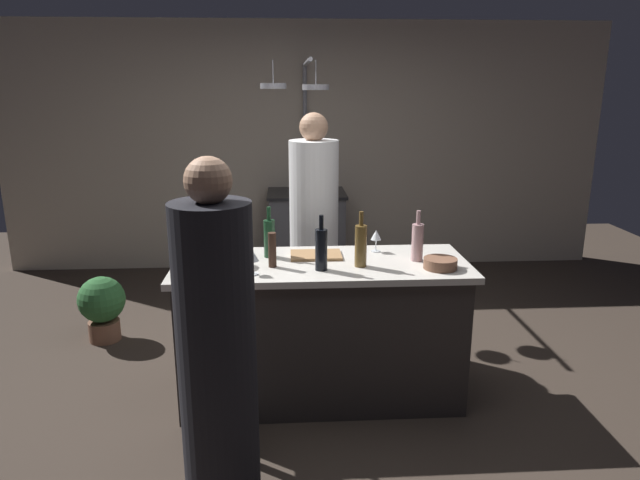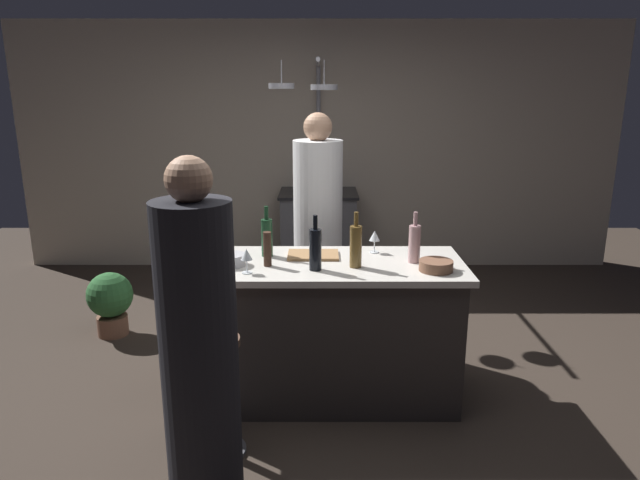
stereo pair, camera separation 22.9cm
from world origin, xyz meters
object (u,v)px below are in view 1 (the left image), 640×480
at_px(wine_bottle_amber, 361,245).
at_px(mixing_bowl_steel, 235,261).
at_px(wine_bottle_rose, 418,242).
at_px(mixing_bowl_wooden, 440,263).
at_px(wine_bottle_red, 187,254).
at_px(wine_glass_near_left_guest, 376,236).
at_px(wine_bottle_dark, 321,249).
at_px(potted_plant, 102,305).
at_px(stove_range, 307,234).
at_px(chef, 314,238).
at_px(bar_stool_left, 229,394).
at_px(guest_left, 217,357).
at_px(pepper_mill, 272,250).
at_px(wine_bottle_green, 269,238).
at_px(wine_glass_near_right_guest, 253,257).
at_px(cutting_board, 316,255).

height_order(wine_bottle_amber, mixing_bowl_steel, wine_bottle_amber).
height_order(wine_bottle_rose, mixing_bowl_wooden, wine_bottle_rose).
relative_size(wine_bottle_red, mixing_bowl_wooden, 1.61).
bearing_deg(mixing_bowl_steel, wine_glass_near_left_guest, 16.88).
relative_size(wine_bottle_red, wine_bottle_dark, 0.96).
bearing_deg(potted_plant, stove_range, 42.72).
distance_m(wine_bottle_red, wine_bottle_dark, 0.77).
relative_size(chef, bar_stool_left, 2.59).
distance_m(guest_left, pepper_mill, 0.97).
bearing_deg(stove_range, pepper_mill, -96.72).
bearing_deg(wine_bottle_amber, mixing_bowl_steel, 177.41).
height_order(chef, wine_bottle_amber, chef).
height_order(wine_bottle_red, wine_bottle_green, wine_bottle_green).
height_order(bar_stool_left, guest_left, guest_left).
height_order(wine_bottle_green, mixing_bowl_wooden, wine_bottle_green).
xyz_separation_m(pepper_mill, wine_glass_near_left_guest, (0.67, 0.28, 0.00)).
distance_m(pepper_mill, mixing_bowl_wooden, 1.00).
bearing_deg(bar_stool_left, wine_bottle_green, 74.37).
relative_size(stove_range, guest_left, 0.53).
xyz_separation_m(stove_range, guest_left, (-0.53, -3.44, 0.33)).
distance_m(chef, potted_plant, 1.74).
distance_m(wine_bottle_amber, wine_glass_near_left_guest, 0.34).
bearing_deg(wine_bottle_rose, bar_stool_left, -151.20).
bearing_deg(wine_bottle_amber, wine_bottle_green, 157.20).
bearing_deg(wine_glass_near_right_guest, wine_bottle_amber, 10.49).
bearing_deg(bar_stool_left, wine_bottle_red, 120.24).
bearing_deg(wine_bottle_rose, wine_bottle_green, 171.39).
bearing_deg(potted_plant, wine_bottle_red, -51.74).
relative_size(potted_plant, mixing_bowl_wooden, 2.63).
height_order(potted_plant, wine_bottle_green, wine_bottle_green).
relative_size(bar_stool_left, potted_plant, 1.31).
height_order(wine_bottle_green, wine_bottle_amber, wine_bottle_amber).
xyz_separation_m(wine_bottle_red, mixing_bowl_wooden, (1.47, 0.03, -0.09)).
bearing_deg(wine_bottle_dark, bar_stool_left, -137.86).
bearing_deg(guest_left, potted_plant, 120.56).
height_order(chef, pepper_mill, chef).
distance_m(stove_range, wine_bottle_amber, 2.62).
height_order(stove_range, wine_bottle_red, wine_bottle_red).
relative_size(cutting_board, wine_bottle_amber, 0.96).
height_order(potted_plant, wine_glass_near_right_guest, wine_glass_near_right_guest).
distance_m(potted_plant, wine_bottle_green, 1.71).
xyz_separation_m(stove_range, chef, (-0.00, -1.55, 0.37)).
bearing_deg(stove_range, wine_bottle_green, -97.84).
xyz_separation_m(wine_bottle_green, wine_bottle_amber, (0.55, -0.23, 0.01)).
bearing_deg(cutting_board, chef, 88.09).
distance_m(stove_range, bar_stool_left, 3.12).
relative_size(stove_range, wine_bottle_rose, 2.83).
bearing_deg(wine_bottle_dark, wine_bottle_red, -176.34).
bearing_deg(potted_plant, chef, -0.59).
relative_size(wine_bottle_dark, wine_glass_near_right_guest, 2.26).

